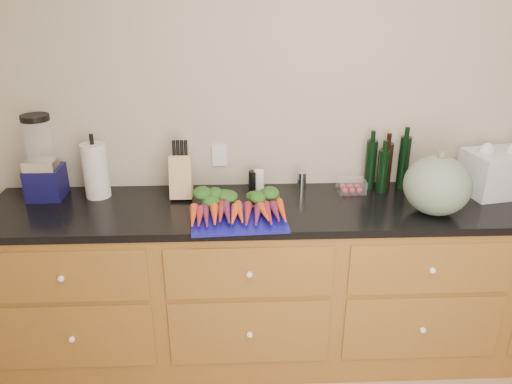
{
  "coord_description": "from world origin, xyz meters",
  "views": [
    {
      "loc": [
        -0.5,
        -1.08,
        2.03
      ],
      "look_at": [
        -0.41,
        1.2,
        1.06
      ],
      "focal_mm": 35.0,
      "sensor_mm": 36.0,
      "label": 1
    }
  ],
  "objects_px": {
    "carrots": "(239,209)",
    "paper_towel": "(96,171)",
    "blender_appliance": "(42,162)",
    "knife_block": "(181,176)",
    "cutting_board": "(239,218)",
    "tomato_box": "(351,186)",
    "squash": "(437,185)"
  },
  "relations": [
    {
      "from": "cutting_board",
      "to": "carrots",
      "type": "bearing_deg",
      "value": 90.0
    },
    {
      "from": "carrots",
      "to": "tomato_box",
      "type": "xyz_separation_m",
      "value": [
        0.63,
        0.29,
        -0.0
      ]
    },
    {
      "from": "paper_towel",
      "to": "blender_appliance",
      "type": "bearing_deg",
      "value": -179.48
    },
    {
      "from": "cutting_board",
      "to": "blender_appliance",
      "type": "xyz_separation_m",
      "value": [
        -1.04,
        0.32,
        0.19
      ]
    },
    {
      "from": "squash",
      "to": "paper_towel",
      "type": "xyz_separation_m",
      "value": [
        -1.76,
        0.28,
        -0.0
      ]
    },
    {
      "from": "blender_appliance",
      "to": "paper_towel",
      "type": "xyz_separation_m",
      "value": [
        0.27,
        0.0,
        -0.05
      ]
    },
    {
      "from": "carrots",
      "to": "tomato_box",
      "type": "relative_size",
      "value": 3.23
    },
    {
      "from": "blender_appliance",
      "to": "paper_towel",
      "type": "relative_size",
      "value": 1.54
    },
    {
      "from": "squash",
      "to": "cutting_board",
      "type": "bearing_deg",
      "value": -177.75
    },
    {
      "from": "carrots",
      "to": "paper_towel",
      "type": "bearing_deg",
      "value": 159.75
    },
    {
      "from": "blender_appliance",
      "to": "tomato_box",
      "type": "distance_m",
      "value": 1.68
    },
    {
      "from": "carrots",
      "to": "squash",
      "type": "height_order",
      "value": "squash"
    },
    {
      "from": "carrots",
      "to": "knife_block",
      "type": "height_order",
      "value": "knife_block"
    },
    {
      "from": "cutting_board",
      "to": "squash",
      "type": "distance_m",
      "value": 1.0
    },
    {
      "from": "carrots",
      "to": "knife_block",
      "type": "relative_size",
      "value": 2.09
    },
    {
      "from": "paper_towel",
      "to": "tomato_box",
      "type": "xyz_separation_m",
      "value": [
        1.4,
        0.01,
        -0.11
      ]
    },
    {
      "from": "paper_towel",
      "to": "tomato_box",
      "type": "height_order",
      "value": "paper_towel"
    },
    {
      "from": "squash",
      "to": "tomato_box",
      "type": "xyz_separation_m",
      "value": [
        -0.36,
        0.29,
        -0.11
      ]
    },
    {
      "from": "cutting_board",
      "to": "tomato_box",
      "type": "xyz_separation_m",
      "value": [
        0.63,
        0.33,
        0.03
      ]
    },
    {
      "from": "carrots",
      "to": "paper_towel",
      "type": "distance_m",
      "value": 0.82
    },
    {
      "from": "blender_appliance",
      "to": "paper_towel",
      "type": "height_order",
      "value": "blender_appliance"
    },
    {
      "from": "squash",
      "to": "tomato_box",
      "type": "height_order",
      "value": "squash"
    },
    {
      "from": "carrots",
      "to": "paper_towel",
      "type": "height_order",
      "value": "paper_towel"
    },
    {
      "from": "cutting_board",
      "to": "tomato_box",
      "type": "distance_m",
      "value": 0.71
    },
    {
      "from": "paper_towel",
      "to": "knife_block",
      "type": "xyz_separation_m",
      "value": [
        0.46,
        -0.02,
        -0.03
      ]
    },
    {
      "from": "cutting_board",
      "to": "knife_block",
      "type": "relative_size",
      "value": 1.99
    },
    {
      "from": "blender_appliance",
      "to": "knife_block",
      "type": "xyz_separation_m",
      "value": [
        0.73,
        -0.02,
        -0.08
      ]
    },
    {
      "from": "carrots",
      "to": "tomato_box",
      "type": "bearing_deg",
      "value": 24.8
    },
    {
      "from": "cutting_board",
      "to": "tomato_box",
      "type": "relative_size",
      "value": 3.06
    },
    {
      "from": "tomato_box",
      "to": "paper_towel",
      "type": "bearing_deg",
      "value": -179.59
    },
    {
      "from": "squash",
      "to": "tomato_box",
      "type": "relative_size",
      "value": 2.2
    },
    {
      "from": "knife_block",
      "to": "tomato_box",
      "type": "distance_m",
      "value": 0.94
    }
  ]
}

